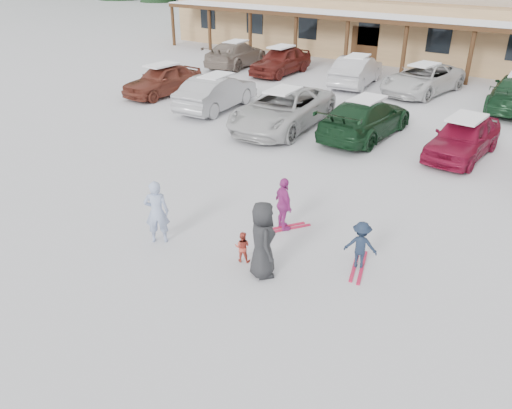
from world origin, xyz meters
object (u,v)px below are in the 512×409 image
Objects in this scene: child_magenta at (284,204)px; parked_car_2 at (283,109)px; parked_car_7 at (236,54)px; child_navy at (361,245)px; bystander_dark at (262,240)px; parked_car_3 at (365,118)px; parked_car_0 at (163,80)px; toddler_red at (242,247)px; parked_car_1 at (217,92)px; parked_car_8 at (281,60)px; parked_car_10 at (423,79)px; parked_car_9 at (356,71)px; parked_car_4 at (463,137)px; adult_skier at (157,212)px.

parked_car_2 is at bearing -23.68° from child_magenta.
child_navy is at bearing 126.71° from parked_car_7.
bystander_dark is 0.35× the size of parked_car_3.
parked_car_0 is at bearing 1.00° from parked_car_3.
parked_car_7 reaches higher than toddler_red.
parked_car_1 is 0.83× the size of parked_car_2.
parked_car_8 is at bearing -39.38° from parked_car_3.
parked_car_10 reaches higher than child_navy.
parked_car_3 is 1.09× the size of parked_car_9.
parked_car_3 is at bearing -77.19° from parked_car_10.
parked_car_7 is at bearing 157.86° from parked_car_4.
parked_car_4 reaches higher than child_navy.
toddler_red is 17.64m from parked_car_10.
parked_car_4 is at bearing -126.91° from toddler_red.
parked_car_2 is 3.29m from parked_car_3.
parked_car_8 is at bearing -83.53° from toddler_red.
parked_car_4 is at bearing 3.15° from parked_car_2.
bystander_dark is at bearing 25.64° from child_navy.
parked_car_1 is at bearing -4.70° from parked_car_0.
parked_car_1 is 10.70m from parked_car_4.
parked_car_2 is at bearing -168.42° from parked_car_4.
adult_skier reaches higher than toddler_red.
parked_car_8 is (-7.87, 17.55, -0.03)m from adult_skier.
bystander_dark is (2.90, 0.32, 0.08)m from adult_skier.
parked_car_10 is at bearing -107.91° from toddler_red.
parked_car_1 is at bearing -71.81° from toddler_red.
parked_car_7 is at bearing 131.39° from parked_car_2.
parked_car_7 is at bearing -169.33° from parked_car_10.
parked_car_0 is at bearing 91.31° from parked_car_7.
adult_skier is 0.31× the size of parked_car_7.
parked_car_2 is 1.36× the size of parked_car_4.
parked_car_3 reaches higher than child_magenta.
parked_car_0 is 7.66m from parked_car_8.
parked_car_10 is at bearing -135.24° from parked_car_1.
parked_car_7 is (-15.75, 7.52, 0.05)m from parked_car_4.
child_navy is 0.65× the size of bystander_dark.
parked_car_2 is (-4.55, 6.97, 0.06)m from child_magenta.
parked_car_0 is 0.94× the size of parked_car_1.
parked_car_4 is 0.79× the size of parked_car_10.
parked_car_1 reaches higher than parked_car_4.
parked_car_2 is 1.10× the size of parked_car_3.
adult_skier is at bearing 79.80° from child_magenta.
parked_car_7 is at bearing -8.64° from bystander_dark.
toddler_red is 1.84m from child_magenta.
child_navy is at bearing -52.15° from parked_car_2.
parked_car_0 is at bearing -62.49° from toddler_red.
parked_car_1 is (-10.78, 7.96, 0.19)m from child_navy.
toddler_red is 0.15× the size of parked_car_10.
adult_skier is 1.42× the size of child_navy.
toddler_red is at bearing 28.07° from bystander_dark.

